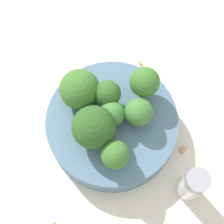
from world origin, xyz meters
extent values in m
plane|color=beige|center=(0.00, 0.00, 0.00)|extent=(3.00, 3.00, 0.00)
cylinder|color=slate|center=(0.00, 0.00, 0.02)|extent=(0.19, 0.19, 0.04)
cylinder|color=#7A9E5B|center=(-0.01, 0.05, 0.05)|extent=(0.03, 0.03, 0.02)
sphere|color=#386B28|center=(-0.01, 0.05, 0.07)|extent=(0.04, 0.04, 0.04)
cylinder|color=#84AD66|center=(0.02, 0.03, 0.06)|extent=(0.02, 0.02, 0.02)
sphere|color=#28511E|center=(0.02, 0.03, 0.08)|extent=(0.06, 0.06, 0.06)
cylinder|color=#8EB770|center=(0.00, 0.00, 0.05)|extent=(0.02, 0.02, 0.02)
sphere|color=#3D7533|center=(0.00, 0.00, 0.07)|extent=(0.03, 0.03, 0.03)
cylinder|color=#84AD66|center=(-0.04, -0.05, 0.06)|extent=(0.02, 0.02, 0.03)
sphere|color=#386B28|center=(-0.04, -0.05, 0.08)|extent=(0.04, 0.04, 0.04)
cylinder|color=#8EB770|center=(-0.03, -0.01, 0.05)|extent=(0.02, 0.02, 0.02)
sphere|color=#3D7533|center=(-0.03, -0.01, 0.07)|extent=(0.04, 0.04, 0.04)
cylinder|color=#84AD66|center=(0.05, -0.03, 0.05)|extent=(0.02, 0.02, 0.02)
sphere|color=#386B28|center=(0.05, -0.03, 0.07)|extent=(0.06, 0.06, 0.06)
cylinder|color=#8EB770|center=(0.01, -0.03, 0.06)|extent=(0.02, 0.02, 0.02)
sphere|color=#2D5B23|center=(0.01, -0.03, 0.07)|extent=(0.04, 0.04, 0.04)
cylinder|color=silver|center=(-0.12, 0.07, 0.03)|extent=(0.03, 0.03, 0.06)
cylinder|color=gray|center=(-0.12, 0.07, 0.07)|extent=(0.03, 0.03, 0.02)
cube|color=#AD7F4C|center=(-0.03, -0.12, 0.00)|extent=(0.01, 0.01, 0.01)
cube|color=tan|center=(-0.11, 0.01, 0.00)|extent=(0.01, 0.01, 0.01)
camera|label=1|loc=(-0.03, 0.18, 0.53)|focal=60.00mm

